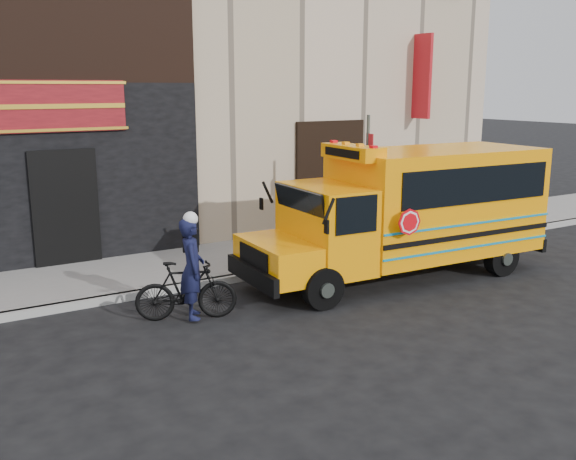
# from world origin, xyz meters

# --- Properties ---
(ground) EXTENTS (120.00, 120.00, 0.00)m
(ground) POSITION_xyz_m (0.00, 0.00, 0.00)
(ground) COLOR black
(ground) RESTS_ON ground
(curb) EXTENTS (40.00, 0.20, 0.15)m
(curb) POSITION_xyz_m (0.00, 2.60, 0.07)
(curb) COLOR #969691
(curb) RESTS_ON ground
(sidewalk) EXTENTS (40.00, 3.00, 0.15)m
(sidewalk) POSITION_xyz_m (0.00, 4.10, 0.07)
(sidewalk) COLOR slate
(sidewalk) RESTS_ON ground
(building) EXTENTS (20.00, 10.70, 12.00)m
(building) POSITION_xyz_m (-0.04, 10.45, 6.13)
(building) COLOR #C4AE93
(building) RESTS_ON sidewalk
(school_bus) EXTENTS (6.99, 2.51, 2.92)m
(school_bus) POSITION_xyz_m (3.11, 1.04, 1.51)
(school_bus) COLOR black
(school_bus) RESTS_ON ground
(sign_pole) EXTENTS (0.07, 0.30, 3.42)m
(sign_pole) POSITION_xyz_m (3.22, 2.78, 1.87)
(sign_pole) COLOR #424A44
(sign_pole) RESTS_ON ground
(bicycle) EXTENTS (1.85, 1.14, 1.07)m
(bicycle) POSITION_xyz_m (-2.15, 1.00, 0.54)
(bicycle) COLOR black
(bicycle) RESTS_ON ground
(cyclist) EXTENTS (0.62, 0.76, 1.80)m
(cyclist) POSITION_xyz_m (-2.05, 0.92, 0.90)
(cyclist) COLOR black
(cyclist) RESTS_ON ground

